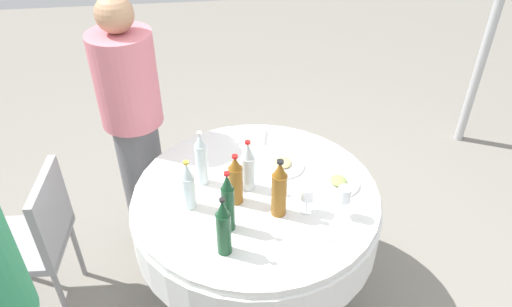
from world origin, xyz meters
TOP-DOWN VIEW (x-y plane):
  - ground_plane at (0.00, 0.00)m, footprint 10.00×10.00m
  - dining_table at (0.00, 0.00)m, footprint 1.24×1.24m
  - bottle_clear_right at (0.10, 0.26)m, footprint 0.06×0.06m
  - bottle_dark_green_inner at (-0.37, 0.18)m, footprint 0.06×0.06m
  - bottle_amber_south at (-0.06, 0.10)m, footprint 0.07×0.07m
  - bottle_dark_green_west at (-0.23, 0.15)m, footprint 0.06×0.06m
  - bottle_amber_far at (-0.16, -0.09)m, footprint 0.07×0.07m
  - bottle_clear_east at (0.04, 0.03)m, footprint 0.07×0.07m
  - bottle_clear_front at (-0.07, 0.32)m, footprint 0.06×0.06m
  - wine_glass_west at (-0.21, -0.38)m, footprint 0.06×0.06m
  - wine_glass_far at (-0.17, -0.22)m, footprint 0.06×0.06m
  - plate_north at (0.18, -0.16)m, footprint 0.23×0.23m
  - plate_near at (0.00, -0.42)m, footprint 0.21×0.21m
  - fork_inner at (0.06, 0.42)m, footprint 0.17×0.09m
  - knife_south at (-0.36, -0.26)m, footprint 0.03×0.18m
  - folded_napkin at (0.47, -0.04)m, footprint 0.17×0.17m
  - person_inner at (0.59, 0.63)m, footprint 0.34×0.34m
  - chair_east at (0.06, 1.11)m, footprint 0.42×0.42m

SIDE VIEW (x-z plane):
  - ground_plane at x=0.00m, z-range 0.00..0.00m
  - chair_east at x=0.06m, z-range 0.08..0.95m
  - dining_table at x=0.00m, z-range 0.22..0.96m
  - fork_inner at x=0.06m, z-range 0.74..0.74m
  - knife_south at x=-0.36m, z-range 0.74..0.74m
  - plate_north at x=0.18m, z-range 0.73..0.77m
  - plate_near at x=0.00m, z-range 0.73..0.77m
  - folded_napkin at x=0.47m, z-range 0.74..0.76m
  - person_inner at x=0.59m, z-range 0.03..1.58m
  - wine_glass_far at x=-0.17m, z-range 0.77..0.91m
  - wine_glass_west at x=-0.21m, z-range 0.77..0.94m
  - bottle_clear_front at x=-0.07m, z-range 0.73..1.00m
  - bottle_amber_south at x=-0.06m, z-range 0.73..1.00m
  - bottle_clear_east at x=0.04m, z-range 0.73..1.01m
  - bottle_dark_green_inner at x=-0.37m, z-range 0.73..1.03m
  - bottle_clear_right at x=0.10m, z-range 0.73..1.03m
  - bottle_amber_far at x=-0.16m, z-range 0.73..1.04m
  - bottle_dark_green_west at x=-0.23m, z-range 0.73..1.05m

